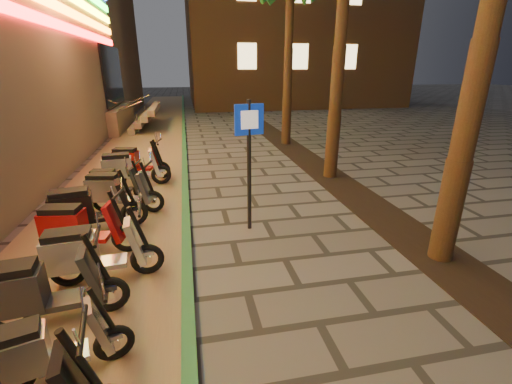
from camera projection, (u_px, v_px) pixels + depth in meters
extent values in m
cube|color=#8C7251|center=(137.00, 162.00, 12.42)|extent=(3.40, 60.00, 0.01)
cube|color=#286B38|center=(184.00, 159.00, 12.72)|extent=(0.18, 60.00, 0.10)
cube|color=black|center=(360.00, 199.00, 8.97)|extent=(1.20, 40.00, 0.02)
cube|color=black|center=(113.00, 76.00, 18.47)|extent=(0.08, 5.00, 3.00)
cube|color=gray|center=(79.00, 118.00, 18.84)|extent=(5.00, 6.00, 1.20)
cube|color=gray|center=(137.00, 125.00, 19.56)|extent=(0.35, 5.00, 0.30)
cube|color=gray|center=(143.00, 119.00, 19.52)|extent=(0.35, 5.00, 0.30)
cube|color=gray|center=(149.00, 114.00, 19.48)|extent=(0.35, 5.00, 0.30)
cube|color=gray|center=(155.00, 108.00, 19.45)|extent=(0.35, 5.00, 0.30)
cylinder|color=silver|center=(121.00, 109.00, 17.26)|extent=(2.09, 0.06, 0.81)
cylinder|color=silver|center=(132.00, 102.00, 20.95)|extent=(2.09, 0.06, 0.81)
cube|color=#ECCC82|center=(247.00, 56.00, 25.13)|extent=(1.40, 0.06, 1.80)
cube|color=#ECCC82|center=(299.00, 57.00, 25.88)|extent=(1.40, 0.06, 1.80)
cube|color=#ECCC82|center=(348.00, 57.00, 26.63)|extent=(1.40, 0.06, 1.80)
cylinder|color=#472D19|center=(472.00, 104.00, 5.28)|extent=(0.40, 0.40, 5.45)
cylinder|color=#472D19|center=(337.00, 82.00, 9.84)|extent=(0.40, 0.40, 5.70)
cylinder|color=#472D19|center=(288.00, 74.00, 14.39)|extent=(0.40, 0.40, 5.95)
cylinder|color=black|center=(249.00, 168.00, 6.90)|extent=(0.09, 0.09, 2.69)
cube|color=#0C2DA7|center=(249.00, 120.00, 6.54)|extent=(0.59, 0.14, 0.59)
cube|color=white|center=(250.00, 120.00, 6.52)|extent=(0.34, 0.08, 0.34)
cylinder|color=black|center=(82.00, 364.00, 2.92)|extent=(0.31, 0.13, 0.81)
cylinder|color=black|center=(82.00, 330.00, 2.82)|extent=(0.15, 0.63, 0.05)
torus|color=black|center=(12.00, 378.00, 3.54)|extent=(0.47, 0.22, 0.46)
cylinder|color=silver|center=(12.00, 378.00, 3.54)|extent=(0.15, 0.12, 0.13)
torus|color=black|center=(114.00, 343.00, 3.99)|extent=(0.47, 0.22, 0.46)
cylinder|color=silver|center=(114.00, 343.00, 3.99)|extent=(0.15, 0.12, 0.13)
cube|color=#999BA1|center=(65.00, 357.00, 3.75)|extent=(0.56, 0.43, 0.07)
cube|color=#999BA1|center=(14.00, 356.00, 3.48)|extent=(0.70, 0.51, 0.45)
cube|color=black|center=(8.00, 336.00, 3.39)|extent=(0.61, 0.44, 0.11)
cube|color=#999BA1|center=(99.00, 326.00, 3.83)|extent=(0.33, 0.41, 0.63)
cylinder|color=black|center=(102.00, 311.00, 3.79)|extent=(0.25, 0.13, 0.66)
cylinder|color=black|center=(103.00, 288.00, 3.72)|extent=(0.19, 0.51, 0.04)
cube|color=#999BA1|center=(113.00, 336.00, 3.95)|extent=(0.22, 0.18, 0.05)
torus|color=black|center=(9.00, 313.00, 4.40)|extent=(0.57, 0.18, 0.56)
cylinder|color=silver|center=(9.00, 313.00, 4.40)|extent=(0.16, 0.13, 0.15)
torus|color=black|center=(109.00, 294.00, 4.76)|extent=(0.57, 0.18, 0.56)
cylinder|color=silver|center=(109.00, 294.00, 4.76)|extent=(0.16, 0.13, 0.15)
cube|color=#26282C|center=(60.00, 301.00, 4.56)|extent=(0.63, 0.44, 0.09)
cube|color=#26282C|center=(11.00, 292.00, 4.32)|extent=(0.79, 0.50, 0.53)
cube|color=black|center=(5.00, 271.00, 4.21)|extent=(0.70, 0.43, 0.13)
cube|color=#26282C|center=(93.00, 274.00, 4.59)|extent=(0.34, 0.46, 0.75)
cylinder|color=black|center=(97.00, 259.00, 4.54)|extent=(0.30, 0.11, 0.79)
cylinder|color=black|center=(97.00, 236.00, 4.44)|extent=(0.13, 0.62, 0.05)
cube|color=#26282C|center=(108.00, 287.00, 4.72)|extent=(0.25, 0.18, 0.06)
torus|color=black|center=(68.00, 271.00, 5.33)|extent=(0.56, 0.16, 0.55)
cylinder|color=silver|center=(68.00, 271.00, 5.33)|extent=(0.16, 0.12, 0.15)
torus|color=black|center=(147.00, 259.00, 5.65)|extent=(0.56, 0.16, 0.55)
cylinder|color=silver|center=(147.00, 259.00, 5.65)|extent=(0.16, 0.12, 0.15)
cube|color=silver|center=(108.00, 263.00, 5.47)|extent=(0.61, 0.41, 0.08)
cube|color=silver|center=(71.00, 253.00, 5.24)|extent=(0.77, 0.47, 0.53)
cube|color=black|center=(67.00, 235.00, 5.14)|extent=(0.68, 0.40, 0.13)
cube|color=silver|center=(135.00, 241.00, 5.48)|extent=(0.32, 0.45, 0.74)
cylinder|color=black|center=(139.00, 229.00, 5.43)|extent=(0.29, 0.10, 0.78)
cylinder|color=black|center=(140.00, 209.00, 5.33)|extent=(0.10, 0.61, 0.05)
cube|color=silver|center=(147.00, 252.00, 5.60)|extent=(0.24, 0.17, 0.06)
torus|color=black|center=(62.00, 240.00, 6.29)|extent=(0.55, 0.19, 0.54)
cylinder|color=silver|center=(62.00, 240.00, 6.29)|extent=(0.16, 0.13, 0.14)
torus|color=black|center=(126.00, 239.00, 6.33)|extent=(0.55, 0.19, 0.54)
cylinder|color=silver|center=(126.00, 239.00, 6.33)|extent=(0.16, 0.13, 0.14)
cube|color=maroon|center=(93.00, 237.00, 6.30)|extent=(0.62, 0.44, 0.08)
cube|color=maroon|center=(64.00, 225.00, 6.19)|extent=(0.78, 0.50, 0.52)
cube|color=black|center=(60.00, 210.00, 6.08)|extent=(0.69, 0.43, 0.12)
cube|color=maroon|center=(115.00, 221.00, 6.21)|extent=(0.34, 0.45, 0.73)
cylinder|color=black|center=(118.00, 211.00, 6.14)|extent=(0.29, 0.12, 0.77)
cylinder|color=black|center=(118.00, 194.00, 6.03)|extent=(0.14, 0.60, 0.05)
cube|color=maroon|center=(125.00, 233.00, 6.29)|extent=(0.25, 0.18, 0.06)
torus|color=black|center=(70.00, 224.00, 6.89)|extent=(0.59, 0.23, 0.58)
cylinder|color=silver|center=(70.00, 224.00, 6.89)|extent=(0.18, 0.14, 0.16)
torus|color=black|center=(134.00, 214.00, 7.36)|extent=(0.59, 0.23, 0.58)
cylinder|color=silver|center=(134.00, 214.00, 7.36)|extent=(0.18, 0.14, 0.16)
cube|color=black|center=(102.00, 217.00, 7.11)|extent=(0.68, 0.50, 0.09)
cube|color=black|center=(72.00, 208.00, 6.81)|extent=(0.85, 0.58, 0.55)
cube|color=black|center=(69.00, 193.00, 6.70)|extent=(0.75, 0.50, 0.13)
cube|color=black|center=(124.00, 198.00, 7.17)|extent=(0.38, 0.50, 0.78)
cylinder|color=black|center=(127.00, 188.00, 7.13)|extent=(0.31, 0.14, 0.82)
cylinder|color=black|center=(127.00, 171.00, 7.03)|extent=(0.19, 0.64, 0.05)
cube|color=black|center=(134.00, 208.00, 7.32)|extent=(0.27, 0.20, 0.07)
torus|color=black|center=(103.00, 201.00, 8.08)|extent=(0.56, 0.22, 0.55)
cylinder|color=silver|center=(103.00, 201.00, 8.08)|extent=(0.17, 0.13, 0.15)
torus|color=black|center=(153.00, 201.00, 8.08)|extent=(0.56, 0.22, 0.55)
cylinder|color=silver|center=(153.00, 201.00, 8.08)|extent=(0.17, 0.13, 0.15)
cube|color=#97969E|center=(127.00, 200.00, 8.06)|extent=(0.64, 0.47, 0.08)
cube|color=#97969E|center=(105.00, 189.00, 7.98)|extent=(0.81, 0.54, 0.53)
cube|color=black|center=(103.00, 177.00, 7.87)|extent=(0.71, 0.46, 0.13)
cube|color=#97969E|center=(145.00, 187.00, 7.95)|extent=(0.36, 0.47, 0.74)
cylinder|color=black|center=(147.00, 178.00, 7.88)|extent=(0.30, 0.13, 0.78)
cylinder|color=black|center=(148.00, 164.00, 7.76)|extent=(0.17, 0.61, 0.05)
cube|color=#97969E|center=(152.00, 196.00, 8.03)|extent=(0.26, 0.19, 0.06)
torus|color=black|center=(103.00, 191.00, 8.85)|extent=(0.47, 0.16, 0.47)
cylinder|color=silver|center=(103.00, 191.00, 8.85)|extent=(0.14, 0.11, 0.13)
torus|color=black|center=(142.00, 191.00, 8.88)|extent=(0.47, 0.16, 0.47)
cylinder|color=silver|center=(142.00, 191.00, 8.88)|extent=(0.14, 0.11, 0.13)
cube|color=#222627|center=(122.00, 190.00, 8.85)|extent=(0.54, 0.38, 0.07)
cube|color=#222627|center=(104.00, 182.00, 8.76)|extent=(0.67, 0.44, 0.45)
cube|color=black|center=(103.00, 172.00, 8.67)|extent=(0.60, 0.37, 0.11)
cube|color=#222627|center=(136.00, 180.00, 8.77)|extent=(0.29, 0.39, 0.63)
cylinder|color=black|center=(137.00, 173.00, 8.71)|extent=(0.25, 0.10, 0.66)
cylinder|color=black|center=(138.00, 162.00, 8.62)|extent=(0.12, 0.52, 0.04)
cube|color=#222627|center=(141.00, 187.00, 8.85)|extent=(0.22, 0.16, 0.05)
torus|color=black|center=(116.00, 179.00, 9.65)|extent=(0.59, 0.18, 0.58)
cylinder|color=silver|center=(116.00, 179.00, 9.65)|extent=(0.17, 0.13, 0.16)
torus|color=black|center=(161.00, 175.00, 10.02)|extent=(0.59, 0.18, 0.58)
cylinder|color=silver|center=(161.00, 175.00, 10.02)|extent=(0.17, 0.13, 0.16)
cube|color=silver|center=(138.00, 175.00, 9.82)|extent=(0.66, 0.45, 0.09)
cube|color=silver|center=(117.00, 167.00, 9.57)|extent=(0.83, 0.52, 0.56)
cube|color=black|center=(116.00, 156.00, 9.45)|extent=(0.73, 0.44, 0.13)
cube|color=silver|center=(154.00, 163.00, 9.85)|extent=(0.35, 0.48, 0.79)
cylinder|color=black|center=(156.00, 155.00, 9.79)|extent=(0.31, 0.11, 0.83)
cylinder|color=black|center=(157.00, 142.00, 9.69)|extent=(0.13, 0.65, 0.05)
cube|color=silver|center=(161.00, 170.00, 9.98)|extent=(0.26, 0.19, 0.07)
torus|color=black|center=(124.00, 169.00, 10.60)|extent=(0.55, 0.23, 0.54)
cylinder|color=silver|center=(124.00, 169.00, 10.60)|extent=(0.17, 0.14, 0.15)
torus|color=black|center=(162.00, 170.00, 10.57)|extent=(0.55, 0.23, 0.54)
cylinder|color=silver|center=(162.00, 170.00, 10.57)|extent=(0.17, 0.14, 0.15)
cube|color=maroon|center=(143.00, 168.00, 10.57)|extent=(0.64, 0.48, 0.08)
cube|color=maroon|center=(126.00, 160.00, 10.49)|extent=(0.80, 0.56, 0.52)
cube|color=black|center=(125.00, 150.00, 10.39)|extent=(0.71, 0.48, 0.13)
cube|color=maroon|center=(156.00, 159.00, 10.45)|extent=(0.37, 0.47, 0.74)
cylinder|color=black|center=(158.00, 152.00, 10.37)|extent=(0.30, 0.14, 0.77)
cylinder|color=black|center=(158.00, 141.00, 10.26)|extent=(0.18, 0.60, 0.05)
cube|color=maroon|center=(161.00, 166.00, 10.52)|extent=(0.26, 0.20, 0.06)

